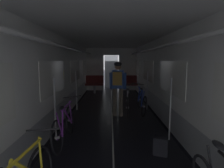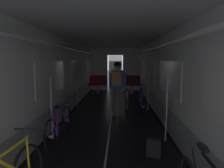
# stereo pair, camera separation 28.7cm
# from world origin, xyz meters

# --- Properties ---
(train_car_shell) EXTENTS (3.14, 12.34, 2.57)m
(train_car_shell) POSITION_xyz_m (-0.00, 3.60, 1.70)
(train_car_shell) COLOR black
(train_car_shell) RESTS_ON ground
(bench_seat_far_left) EXTENTS (0.98, 0.51, 0.95)m
(bench_seat_far_left) POSITION_xyz_m (-0.90, 8.07, 0.57)
(bench_seat_far_left) COLOR gray
(bench_seat_far_left) RESTS_ON ground
(bench_seat_far_right) EXTENTS (0.98, 0.51, 0.95)m
(bench_seat_far_right) POSITION_xyz_m (0.90, 8.07, 0.57)
(bench_seat_far_right) COLOR gray
(bench_seat_far_right) RESTS_ON ground
(bicycle_blue) EXTENTS (0.44, 1.69, 0.96)m
(bicycle_blue) POSITION_xyz_m (1.01, 4.31, 0.38)
(bicycle_blue) COLOR black
(bicycle_blue) RESTS_ON ground
(bicycle_purple) EXTENTS (0.44, 1.69, 0.95)m
(bicycle_purple) POSITION_xyz_m (-1.04, 1.96, 0.38)
(bicycle_purple) COLOR black
(bicycle_purple) RESTS_ON ground
(person_cyclist_aisle) EXTENTS (0.55, 0.42, 1.73)m
(person_cyclist_aisle) POSITION_xyz_m (0.18, 3.89, 1.07)
(person_cyclist_aisle) COLOR brown
(person_cyclist_aisle) RESTS_ON ground
(bicycle_silver_in_aisle) EXTENTS (0.44, 1.69, 0.94)m
(bicycle_silver_in_aisle) POSITION_xyz_m (0.51, 4.15, 0.38)
(bicycle_silver_in_aisle) COLOR black
(bicycle_silver_in_aisle) RESTS_ON ground
(backpack_on_floor) EXTENTS (0.31, 0.28, 0.34)m
(backpack_on_floor) POSITION_xyz_m (0.90, 1.44, 0.17)
(backpack_on_floor) COLOR black
(backpack_on_floor) RESTS_ON ground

